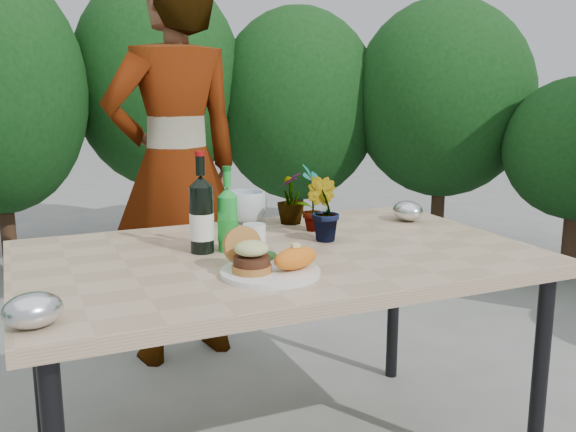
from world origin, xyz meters
name	(u,v)px	position (x,y,z in m)	size (l,w,h in m)	color
patio_table	(278,269)	(0.00, 0.00, 0.69)	(1.60, 1.00, 0.75)	tan
shrub_hedge	(232,108)	(0.42, 1.68, 1.14)	(6.88, 4.99, 2.07)	#382316
dinner_plate	(270,272)	(-0.12, -0.23, 0.76)	(0.28, 0.28, 0.01)	white
burger_stack	(249,254)	(-0.17, -0.21, 0.81)	(0.11, 0.16, 0.11)	#B7722D
sweet_potato	(296,258)	(-0.05, -0.25, 0.80)	(0.15, 0.08, 0.06)	orange
grilled_veg	(264,256)	(-0.10, -0.13, 0.78)	(0.08, 0.05, 0.03)	olive
wine_bottle	(202,216)	(-0.22, 0.09, 0.87)	(0.08, 0.08, 0.32)	black
sparkling_water	(228,220)	(-0.14, 0.07, 0.85)	(0.07, 0.07, 0.27)	green
plastic_cup	(254,239)	(-0.08, 0.00, 0.80)	(0.07, 0.07, 0.10)	white
seedling_left	(313,198)	(0.23, 0.21, 0.87)	(0.13, 0.09, 0.24)	#26551D
seedling_mid	(323,210)	(0.20, 0.07, 0.86)	(0.12, 0.09, 0.21)	#21591E
seedling_right	(291,198)	(0.21, 0.36, 0.85)	(0.11, 0.11, 0.20)	#2A5C1F
blue_bowl	(247,207)	(0.06, 0.44, 0.81)	(0.15, 0.15, 0.12)	silver
foil_packet_left	(33,310)	(-0.74, -0.38, 0.79)	(0.13, 0.11, 0.08)	silver
foil_packet_right	(408,211)	(0.64, 0.22, 0.79)	(0.13, 0.11, 0.08)	silver
person	(176,168)	(-0.07, 1.02, 0.90)	(0.65, 0.43, 1.79)	#955F4A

